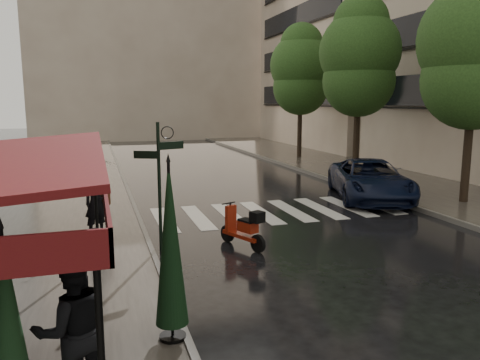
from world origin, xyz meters
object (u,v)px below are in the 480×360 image
pedestrian_with_umbrella (95,172)px  parasol_front (170,244)px  parasol_back (10,329)px  scooter (244,229)px  pedestrian_terrace (73,329)px  parked_car (370,180)px

pedestrian_with_umbrella → parasol_front: parasol_front is taller
parasol_front → parasol_back: 2.50m
scooter → parasol_front: size_ratio=0.55×
pedestrian_terrace → parasol_back: bearing=28.0°
parasol_front → parasol_back: bearing=-138.0°
scooter → parasol_back: (-4.28, -5.84, 0.88)m
pedestrian_with_umbrella → parked_car: pedestrian_with_umbrella is taller
pedestrian_with_umbrella → parked_car: bearing=-16.7°
pedestrian_terrace → scooter: bearing=-137.5°
parked_car → parasol_front: size_ratio=1.94×
pedestrian_terrace → parasol_back: (-0.56, -0.48, 0.33)m
parked_car → parasol_back: parasol_back is taller
scooter → parasol_front: 4.95m
scooter → pedestrian_with_umbrella: bearing=130.3°
pedestrian_with_umbrella → parasol_front: bearing=-111.4°
pedestrian_with_umbrella → parasol_back: (-0.85, -7.52, -0.42)m
parasol_back → pedestrian_with_umbrella: bearing=83.5°
pedestrian_terrace → parked_car: bearing=-148.9°
parasol_front → parasol_back: size_ratio=1.16×
pedestrian_terrace → parasol_front: parasol_front is taller
pedestrian_with_umbrella → parasol_front: 5.94m
parasol_front → scooter: bearing=59.7°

